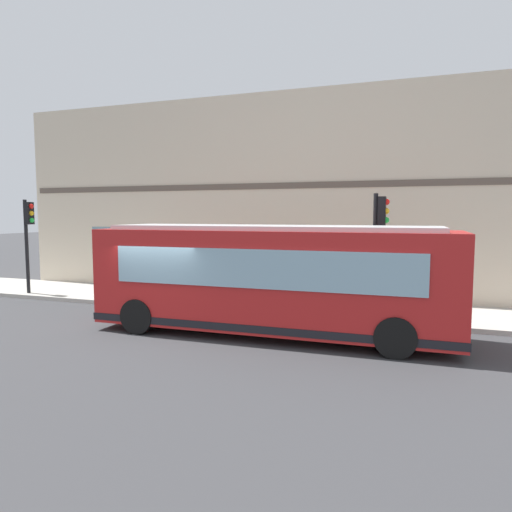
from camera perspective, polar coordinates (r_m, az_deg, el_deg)
ground at (r=13.74m, az=-11.05°, el=-9.13°), size 120.00×120.00×0.00m
sidewalk_curb at (r=17.53m, az=-3.84°, el=-5.66°), size 3.51×40.00×0.15m
building_corner at (r=22.17m, az=1.48°, el=7.04°), size 7.09×21.20×8.18m
city_bus_nearside at (r=12.87m, az=1.84°, el=-2.95°), size 2.68×10.06×3.07m
traffic_light_near_corner at (r=14.82m, az=15.05°, el=3.00°), size 0.32×0.49×3.88m
traffic_light_down_block at (r=20.78m, az=-26.45°, el=3.11°), size 0.32×0.49×3.82m
fire_hydrant at (r=15.75m, az=7.97°, el=-5.33°), size 0.35×0.35×0.74m
pedestrian_walking_along_curb at (r=15.57m, az=3.41°, el=-3.06°), size 0.32×0.32×1.72m
pedestrian_by_light_pole at (r=16.98m, az=-8.08°, el=-2.25°), size 0.32×0.32×1.79m
newspaper_vending_box at (r=18.40m, az=-14.87°, el=-3.63°), size 0.44×0.43×0.90m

